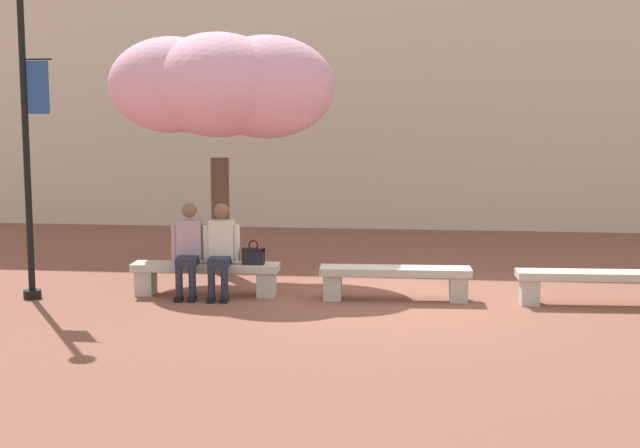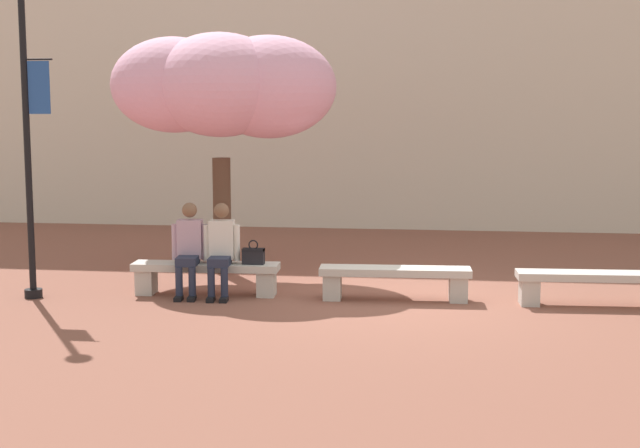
{
  "view_description": "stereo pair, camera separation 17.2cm",
  "coord_description": "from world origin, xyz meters",
  "px_view_note": "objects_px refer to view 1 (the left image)",
  "views": [
    {
      "loc": [
        0.39,
        -11.92,
        2.6
      ],
      "look_at": [
        -1.05,
        0.2,
        1.0
      ],
      "focal_mm": 50.0,
      "sensor_mm": 36.0,
      "label": 1
    },
    {
      "loc": [
        0.56,
        -11.9,
        2.6
      ],
      "look_at": [
        -1.05,
        0.2,
        1.0
      ],
      "focal_mm": 50.0,
      "sensor_mm": 36.0,
      "label": 2
    }
  ],
  "objects_px": {
    "person_seated_right": "(221,247)",
    "lamp_post_with_banner": "(25,104)",
    "stone_bench_west_end": "(206,273)",
    "stone_bench_near_west": "(395,277)",
    "cherry_tree_main": "(222,87)",
    "handbag": "(253,255)",
    "person_seated_left": "(189,246)",
    "stone_bench_center": "(595,282)"
  },
  "relations": [
    {
      "from": "person_seated_right",
      "to": "lamp_post_with_banner",
      "type": "height_order",
      "value": "lamp_post_with_banner"
    },
    {
      "from": "stone_bench_west_end",
      "to": "person_seated_right",
      "type": "xyz_separation_m",
      "value": [
        0.23,
        -0.05,
        0.39
      ]
    },
    {
      "from": "stone_bench_near_west",
      "to": "cherry_tree_main",
      "type": "xyz_separation_m",
      "value": [
        -2.76,
        1.74,
        2.61
      ]
    },
    {
      "from": "cherry_tree_main",
      "to": "handbag",
      "type": "bearing_deg",
      "value": -65.04
    },
    {
      "from": "lamp_post_with_banner",
      "to": "handbag",
      "type": "bearing_deg",
      "value": 9.61
    },
    {
      "from": "cherry_tree_main",
      "to": "person_seated_right",
      "type": "bearing_deg",
      "value": -78.52
    },
    {
      "from": "person_seated_left",
      "to": "handbag",
      "type": "relative_size",
      "value": 3.81
    },
    {
      "from": "stone_bench_center",
      "to": "person_seated_right",
      "type": "xyz_separation_m",
      "value": [
        -5.03,
        -0.05,
        0.39
      ]
    },
    {
      "from": "lamp_post_with_banner",
      "to": "stone_bench_center",
      "type": "bearing_deg",
      "value": 3.79
    },
    {
      "from": "stone_bench_center",
      "to": "stone_bench_near_west",
      "type": "bearing_deg",
      "value": 180.0
    },
    {
      "from": "stone_bench_near_west",
      "to": "stone_bench_center",
      "type": "xyz_separation_m",
      "value": [
        2.63,
        0.0,
        0.0
      ]
    },
    {
      "from": "stone_bench_near_west",
      "to": "lamp_post_with_banner",
      "type": "xyz_separation_m",
      "value": [
        -4.93,
        -0.5,
        2.33
      ]
    },
    {
      "from": "stone_bench_west_end",
      "to": "person_seated_left",
      "type": "distance_m",
      "value": 0.45
    },
    {
      "from": "handbag",
      "to": "cherry_tree_main",
      "type": "xyz_separation_m",
      "value": [
        -0.81,
        1.73,
        2.34
      ]
    },
    {
      "from": "cherry_tree_main",
      "to": "lamp_post_with_banner",
      "type": "bearing_deg",
      "value": -134.09
    },
    {
      "from": "stone_bench_near_west",
      "to": "lamp_post_with_banner",
      "type": "height_order",
      "value": "lamp_post_with_banner"
    },
    {
      "from": "person_seated_left",
      "to": "lamp_post_with_banner",
      "type": "xyz_separation_m",
      "value": [
        -2.08,
        -0.45,
        1.94
      ]
    },
    {
      "from": "handbag",
      "to": "stone_bench_center",
      "type": "bearing_deg",
      "value": -0.03
    },
    {
      "from": "stone_bench_west_end",
      "to": "stone_bench_near_west",
      "type": "xyz_separation_m",
      "value": [
        2.63,
        0.0,
        0.0
      ]
    },
    {
      "from": "handbag",
      "to": "cherry_tree_main",
      "type": "bearing_deg",
      "value": 114.96
    },
    {
      "from": "stone_bench_center",
      "to": "stone_bench_west_end",
      "type": "bearing_deg",
      "value": 180.0
    },
    {
      "from": "person_seated_right",
      "to": "lamp_post_with_banner",
      "type": "distance_m",
      "value": 3.22
    },
    {
      "from": "stone_bench_center",
      "to": "person_seated_right",
      "type": "bearing_deg",
      "value": -179.39
    },
    {
      "from": "stone_bench_center",
      "to": "person_seated_right",
      "type": "relative_size",
      "value": 1.6
    },
    {
      "from": "stone_bench_west_end",
      "to": "stone_bench_center",
      "type": "relative_size",
      "value": 1.0
    },
    {
      "from": "stone_bench_center",
      "to": "person_seated_left",
      "type": "xyz_separation_m",
      "value": [
        -5.49,
        -0.05,
        0.39
      ]
    },
    {
      "from": "stone_bench_center",
      "to": "person_seated_left",
      "type": "relative_size",
      "value": 1.6
    },
    {
      "from": "handbag",
      "to": "stone_bench_near_west",
      "type": "bearing_deg",
      "value": -0.07
    },
    {
      "from": "lamp_post_with_banner",
      "to": "stone_bench_west_end",
      "type": "bearing_deg",
      "value": 12.31
    },
    {
      "from": "person_seated_left",
      "to": "person_seated_right",
      "type": "distance_m",
      "value": 0.45
    },
    {
      "from": "person_seated_left",
      "to": "handbag",
      "type": "height_order",
      "value": "person_seated_left"
    },
    {
      "from": "stone_bench_near_west",
      "to": "person_seated_right",
      "type": "distance_m",
      "value": 2.43
    },
    {
      "from": "stone_bench_center",
      "to": "handbag",
      "type": "height_order",
      "value": "handbag"
    },
    {
      "from": "stone_bench_center",
      "to": "cherry_tree_main",
      "type": "xyz_separation_m",
      "value": [
        -5.4,
        1.74,
        2.61
      ]
    },
    {
      "from": "cherry_tree_main",
      "to": "lamp_post_with_banner",
      "type": "xyz_separation_m",
      "value": [
        -2.17,
        -2.24,
        -0.28
      ]
    },
    {
      "from": "handbag",
      "to": "stone_bench_west_end",
      "type": "bearing_deg",
      "value": -179.79
    },
    {
      "from": "stone_bench_near_west",
      "to": "handbag",
      "type": "relative_size",
      "value": 6.08
    },
    {
      "from": "handbag",
      "to": "cherry_tree_main",
      "type": "distance_m",
      "value": 3.02
    },
    {
      "from": "stone_bench_center",
      "to": "lamp_post_with_banner",
      "type": "distance_m",
      "value": 7.93
    },
    {
      "from": "stone_bench_near_west",
      "to": "stone_bench_center",
      "type": "relative_size",
      "value": 1.0
    },
    {
      "from": "stone_bench_center",
      "to": "person_seated_right",
      "type": "height_order",
      "value": "person_seated_right"
    },
    {
      "from": "handbag",
      "to": "lamp_post_with_banner",
      "type": "relative_size",
      "value": 0.08
    }
  ]
}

